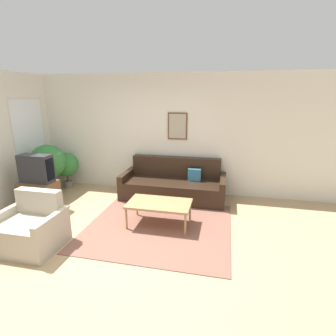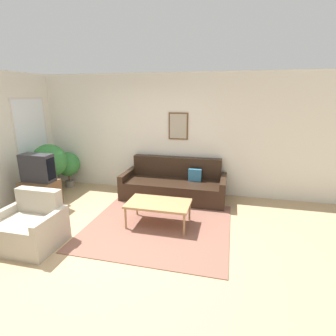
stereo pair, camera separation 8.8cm
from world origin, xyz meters
The scene contains 10 objects.
ground_plane centered at (0.00, 0.00, 0.00)m, with size 16.00×16.00×0.00m, color tan.
area_rug centered at (0.57, 0.63, 0.01)m, with size 2.46×2.28×0.01m.
wall_back centered at (0.00, 2.47, 1.35)m, with size 8.00×0.09×2.70m.
couch centered at (0.55, 2.01, 0.29)m, with size 2.26×0.90×0.87m.
coffee_table centered at (0.56, 0.69, 0.39)m, with size 1.09×0.63×0.43m.
tv_stand centered at (-2.01, 0.91, 0.27)m, with size 0.68×0.48×0.54m.
tv centered at (-2.01, 0.91, 0.82)m, with size 0.65×0.28×0.56m.
armchair centered at (-1.16, -0.39, 0.28)m, with size 0.91×0.76×0.82m.
potted_plant_tall centered at (-2.27, 1.61, 0.75)m, with size 0.77×0.77×1.16m.
potted_plant_by_window centered at (-2.14, 2.09, 0.57)m, with size 0.58×0.58×0.88m.
Camera 1 is at (1.64, -3.38, 2.23)m, focal length 28.00 mm.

